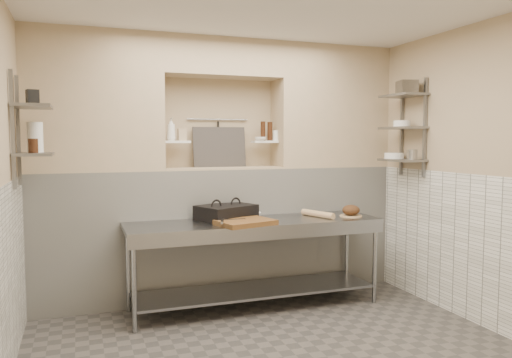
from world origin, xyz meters
name	(u,v)px	position (x,y,z in m)	size (l,w,h in m)	color
wall_right	(491,175)	(2.05, 0.00, 1.40)	(0.10, 3.90, 2.80)	tan
wall_back	(216,168)	(0.00, 2.00, 1.40)	(4.00, 0.10, 2.80)	tan
wall_front	(480,221)	(0.00, -2.00, 1.40)	(4.00, 0.10, 2.80)	tan
backwall_lower	(222,232)	(0.00, 1.75, 0.70)	(4.00, 0.40, 1.40)	white
alcove_sill	(222,168)	(0.00, 1.75, 1.41)	(1.30, 0.40, 0.02)	tan
backwall_pillar_left	(94,102)	(-1.33, 1.75, 2.10)	(1.35, 0.40, 1.40)	tan
backwall_pillar_right	(330,108)	(1.33, 1.75, 2.10)	(1.35, 0.40, 1.40)	tan
backwall_header	(221,59)	(0.00, 1.75, 2.60)	(1.30, 0.40, 0.40)	tan
wainscot_left	(0,297)	(-1.99, 0.00, 0.70)	(0.02, 3.90, 1.40)	white
wainscot_right	(484,251)	(1.99, 0.00, 0.70)	(0.02, 3.90, 1.40)	white
alcove_shelf_left	(177,142)	(-0.50, 1.75, 1.70)	(0.28, 0.16, 0.03)	white
alcove_shelf_right	(265,142)	(0.50, 1.75, 1.70)	(0.28, 0.16, 0.03)	white
utensil_rail	(218,119)	(0.00, 1.92, 1.95)	(0.02, 0.02, 0.70)	gray
hanging_steel	(218,135)	(0.00, 1.90, 1.78)	(0.02, 0.02, 0.30)	black
splash_panel	(219,147)	(0.00, 1.85, 1.64)	(0.60, 0.02, 0.45)	#383330
shelf_rail_left_a	(18,131)	(-1.98, 1.25, 1.80)	(0.03, 0.03, 0.95)	slate
shelf_rail_left_b	(13,130)	(-1.98, 0.85, 1.80)	(0.03, 0.03, 0.95)	slate
wall_shelf_left_lower	(34,154)	(-1.84, 1.05, 1.60)	(0.30, 0.50, 0.03)	slate
wall_shelf_left_upper	(32,106)	(-1.84, 1.05, 2.00)	(0.30, 0.50, 0.03)	slate
shelf_rail_right_a	(402,128)	(1.98, 1.25, 1.85)	(0.03, 0.03, 1.05)	slate
shelf_rail_right_b	(425,128)	(1.98, 0.85, 1.85)	(0.03, 0.03, 1.05)	slate
wall_shelf_right_lower	(402,160)	(1.84, 1.05, 1.50)	(0.30, 0.50, 0.03)	slate
wall_shelf_right_mid	(403,128)	(1.84, 1.05, 1.85)	(0.30, 0.50, 0.03)	slate
wall_shelf_right_upper	(403,95)	(1.84, 1.05, 2.20)	(0.30, 0.50, 0.03)	slate
prep_table	(255,246)	(0.19, 1.18, 0.64)	(2.60, 0.70, 0.90)	gray
panini_press	(226,212)	(-0.07, 1.36, 0.98)	(0.67, 0.60, 0.15)	black
cutting_board	(246,222)	(0.02, 0.99, 0.92)	(0.53, 0.37, 0.05)	brown
knife_blade	(231,219)	(-0.10, 1.06, 0.95)	(0.28, 0.03, 0.01)	gray
tongs	(222,221)	(-0.22, 0.97, 0.96)	(0.02, 0.02, 0.27)	gray
mixing_bowl	(250,215)	(0.22, 1.43, 0.93)	(0.22, 0.22, 0.06)	white
rolling_pin	(318,214)	(0.90, 1.20, 0.93)	(0.07, 0.07, 0.43)	tan
bread_board	(351,216)	(1.25, 1.11, 0.91)	(0.24, 0.24, 0.01)	tan
bread_loaf	(351,210)	(1.25, 1.11, 0.97)	(0.19, 0.19, 0.11)	#4C2D19
bottle_soap	(171,129)	(-0.56, 1.74, 1.83)	(0.09, 0.09, 0.24)	white
jar_alcove	(182,135)	(-0.44, 1.74, 1.78)	(0.08, 0.08, 0.13)	tan
bowl_alcove	(261,139)	(0.44, 1.71, 1.73)	(0.13, 0.13, 0.04)	white
condiment_a	(270,131)	(0.56, 1.75, 1.82)	(0.06, 0.06, 0.21)	black
condiment_b	(263,131)	(0.49, 1.76, 1.82)	(0.05, 0.05, 0.22)	black
condiment_c	(276,135)	(0.64, 1.74, 1.77)	(0.07, 0.07, 0.12)	white
jug_left	(35,137)	(-1.84, 1.22, 1.74)	(0.13, 0.13, 0.26)	white
jar_left	(33,146)	(-1.84, 0.98, 1.67)	(0.08, 0.08, 0.12)	black
box_left_upper	(33,97)	(-1.84, 1.09, 2.08)	(0.09, 0.09, 0.13)	black
bowl_right	(394,156)	(1.84, 1.19, 1.54)	(0.22, 0.22, 0.06)	white
canister_right	(412,155)	(1.84, 0.87, 1.57)	(0.11, 0.11, 0.11)	gray
bowl_right_mid	(402,124)	(1.84, 1.06, 1.90)	(0.18, 0.18, 0.07)	white
basket_right	(407,87)	(1.84, 0.99, 2.28)	(0.18, 0.22, 0.14)	gray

